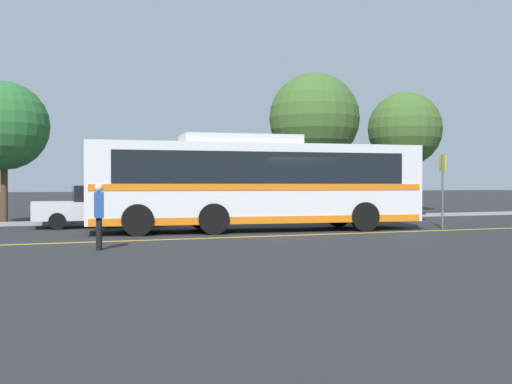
{
  "coord_description": "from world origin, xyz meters",
  "views": [
    {
      "loc": [
        -8.54,
        -19.07,
        1.62
      ],
      "look_at": [
        -1.2,
        0.31,
        1.34
      ],
      "focal_mm": 42.0,
      "sensor_mm": 36.0,
      "label": 1
    }
  ],
  "objects_px": {
    "parked_car_1": "(97,207)",
    "tree_2": "(314,119)",
    "transit_bus": "(256,182)",
    "pedestrian_0": "(99,212)",
    "bus_stop_sign": "(443,182)",
    "tree_3": "(405,129)",
    "tree_1": "(4,126)"
  },
  "relations": [
    {
      "from": "parked_car_1",
      "to": "tree_2",
      "type": "relative_size",
      "value": 0.62
    },
    {
      "from": "transit_bus",
      "to": "tree_2",
      "type": "xyz_separation_m",
      "value": [
        6.99,
        9.59,
        3.44
      ]
    },
    {
      "from": "transit_bus",
      "to": "parked_car_1",
      "type": "relative_size",
      "value": 2.55
    },
    {
      "from": "transit_bus",
      "to": "pedestrian_0",
      "type": "height_order",
      "value": "transit_bus"
    },
    {
      "from": "pedestrian_0",
      "to": "transit_bus",
      "type": "bearing_deg",
      "value": -49.23
    },
    {
      "from": "parked_car_1",
      "to": "pedestrian_0",
      "type": "height_order",
      "value": "pedestrian_0"
    },
    {
      "from": "parked_car_1",
      "to": "bus_stop_sign",
      "type": "distance_m",
      "value": 12.76
    },
    {
      "from": "pedestrian_0",
      "to": "tree_3",
      "type": "distance_m",
      "value": 24.55
    },
    {
      "from": "parked_car_1",
      "to": "bus_stop_sign",
      "type": "height_order",
      "value": "bus_stop_sign"
    },
    {
      "from": "tree_1",
      "to": "tree_2",
      "type": "bearing_deg",
      "value": 9.24
    },
    {
      "from": "bus_stop_sign",
      "to": "tree_1",
      "type": "bearing_deg",
      "value": -114.34
    },
    {
      "from": "parked_car_1",
      "to": "tree_1",
      "type": "distance_m",
      "value": 5.72
    },
    {
      "from": "pedestrian_0",
      "to": "parked_car_1",
      "type": "bearing_deg",
      "value": -1.8
    },
    {
      "from": "parked_car_1",
      "to": "tree_3",
      "type": "height_order",
      "value": "tree_3"
    },
    {
      "from": "transit_bus",
      "to": "tree_3",
      "type": "xyz_separation_m",
      "value": [
        13.41,
        10.53,
        3.15
      ]
    },
    {
      "from": "bus_stop_sign",
      "to": "parked_car_1",
      "type": "bearing_deg",
      "value": -109.12
    },
    {
      "from": "pedestrian_0",
      "to": "tree_2",
      "type": "bearing_deg",
      "value": -38.65
    },
    {
      "from": "bus_stop_sign",
      "to": "pedestrian_0",
      "type": "bearing_deg",
      "value": -71.62
    },
    {
      "from": "transit_bus",
      "to": "pedestrian_0",
      "type": "xyz_separation_m",
      "value": [
        -5.74,
        -4.32,
        -0.77
      ]
    },
    {
      "from": "transit_bus",
      "to": "bus_stop_sign",
      "type": "xyz_separation_m",
      "value": [
        6.55,
        -1.68,
        -0.01
      ]
    },
    {
      "from": "parked_car_1",
      "to": "tree_1",
      "type": "height_order",
      "value": "tree_1"
    },
    {
      "from": "bus_stop_sign",
      "to": "tree_2",
      "type": "xyz_separation_m",
      "value": [
        0.44,
        11.28,
        3.45
      ]
    },
    {
      "from": "transit_bus",
      "to": "bus_stop_sign",
      "type": "relative_size",
      "value": 4.42
    },
    {
      "from": "bus_stop_sign",
      "to": "tree_3",
      "type": "relative_size",
      "value": 0.38
    },
    {
      "from": "parked_car_1",
      "to": "tree_3",
      "type": "xyz_separation_m",
      "value": [
        18.35,
        6.76,
        4.08
      ]
    },
    {
      "from": "pedestrian_0",
      "to": "tree_2",
      "type": "height_order",
      "value": "tree_2"
    },
    {
      "from": "pedestrian_0",
      "to": "tree_3",
      "type": "height_order",
      "value": "tree_3"
    },
    {
      "from": "pedestrian_0",
      "to": "bus_stop_sign",
      "type": "relative_size",
      "value": 0.61
    },
    {
      "from": "transit_bus",
      "to": "bus_stop_sign",
      "type": "bearing_deg",
      "value": 81.85
    },
    {
      "from": "transit_bus",
      "to": "tree_1",
      "type": "relative_size",
      "value": 2.05
    },
    {
      "from": "transit_bus",
      "to": "tree_2",
      "type": "distance_m",
      "value": 12.36
    },
    {
      "from": "tree_1",
      "to": "parked_car_1",
      "type": "bearing_deg",
      "value": -44.75
    }
  ]
}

